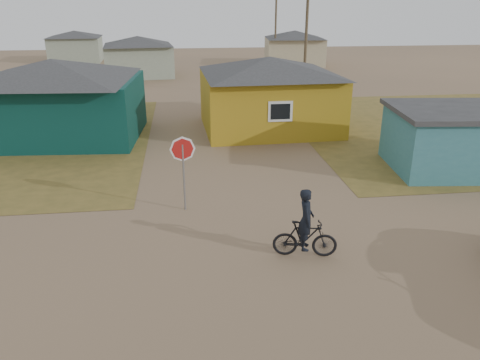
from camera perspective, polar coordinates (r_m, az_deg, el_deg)
name	(u,v)px	position (r m, az deg, el deg)	size (l,w,h in m)	color
ground	(270,263)	(12.99, 3.64, -10.06)	(120.00, 120.00, 0.00)	#86694D
grass_ne	(472,126)	(29.62, 26.44, 5.87)	(20.00, 18.00, 0.00)	olive
house_teal	(56,98)	(25.64, -21.50, 9.25)	(8.93, 7.08, 4.00)	#08312C
house_yellow	(269,92)	(25.76, 3.58, 10.60)	(7.72, 6.76, 3.90)	#A88419
shed_turquoise	(467,139)	(21.63, 25.98, 4.53)	(6.71, 4.93, 2.60)	teal
house_pale_west	(139,56)	(45.32, -12.24, 14.59)	(7.04, 6.15, 3.60)	gray
house_beige_east	(294,47)	(52.55, 6.64, 15.77)	(6.95, 6.05, 3.60)	tan
house_pale_north	(76,46)	(58.33, -19.41, 15.19)	(6.28, 5.81, 3.40)	gray
utility_pole_near	(306,39)	(34.11, 8.05, 16.66)	(1.40, 0.20, 8.00)	brown
utility_pole_far	(276,26)	(49.91, 4.37, 18.19)	(1.40, 0.20, 8.00)	brown
stop_sign	(183,157)	(15.47, -6.97, 2.81)	(0.82, 0.28, 2.58)	gray
cyclist	(305,232)	(13.07, 7.97, -6.34)	(1.85, 0.83, 2.02)	black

